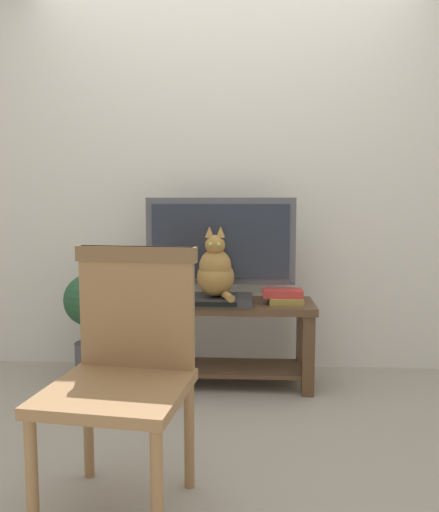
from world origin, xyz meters
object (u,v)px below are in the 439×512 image
object	(u,v)px
tv	(221,246)
cat	(216,271)
tv_stand	(220,329)
media_box	(216,300)
potted_plant	(91,315)
book_stack	(284,296)
wooden_chair	(126,358)

from	to	relation	value
tv	cat	size ratio (longest dim) A/B	2.21
tv_stand	cat	world-z (taller)	cat
media_box	potted_plant	xyz separation A→B (m)	(-0.79, 0.10, -0.12)
potted_plant	cat	bearing A→B (deg)	-8.68
book_stack	potted_plant	world-z (taller)	potted_plant
tv_stand	media_box	size ratio (longest dim) A/B	2.63
tv	book_stack	bearing A→B (deg)	-15.07
tv_stand	wooden_chair	distance (m)	1.27
media_box	tv_stand	bearing A→B (deg)	75.67
wooden_chair	book_stack	xyz separation A→B (m)	(0.66, 1.19, 0.01)
cat	media_box	bearing A→B (deg)	94.71
media_box	tv	bearing A→B (deg)	82.02
tv	wooden_chair	world-z (taller)	tv
media_box	cat	xyz separation A→B (m)	(0.00, -0.02, 0.17)
tv_stand	book_stack	distance (m)	0.44
tv_stand	media_box	bearing A→B (deg)	-104.33
tv_stand	tv	bearing A→B (deg)	89.98
media_box	wooden_chair	distance (m)	1.17
cat	wooden_chair	xyz separation A→B (m)	(-0.26, -1.12, -0.17)
tv_stand	cat	size ratio (longest dim) A/B	2.75
wooden_chair	book_stack	bearing A→B (deg)	60.80
tv_stand	media_box	distance (m)	0.21
tv	potted_plant	distance (m)	0.92
potted_plant	book_stack	bearing A→B (deg)	-2.75
tv_stand	tv	size ratio (longest dim) A/B	1.24
media_box	book_stack	distance (m)	0.41
tv_stand	wooden_chair	bearing A→B (deg)	-102.93
tv	potted_plant	world-z (taller)	tv
tv	book_stack	world-z (taller)	tv
media_box	cat	size ratio (longest dim) A/B	1.04
book_stack	potted_plant	size ratio (longest dim) A/B	0.35
media_box	cat	world-z (taller)	cat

